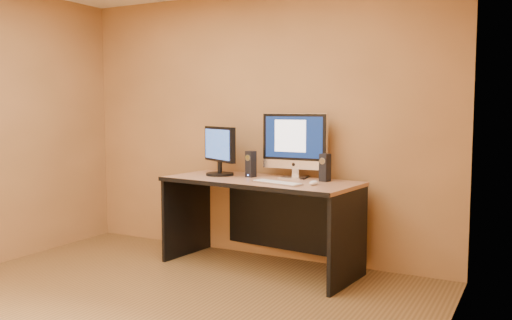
% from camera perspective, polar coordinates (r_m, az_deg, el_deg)
% --- Properties ---
extents(walls, '(4.00, 4.00, 2.60)m').
position_cam_1_polar(walls, '(3.72, -14.41, 2.76)').
color(walls, '#A97744').
rests_on(walls, ground).
extents(desk, '(1.85, 0.97, 0.82)m').
position_cam_1_polar(desk, '(4.98, 0.44, -6.76)').
color(desk, '#AD7B56').
rests_on(desk, ground).
extents(imac, '(0.64, 0.24, 0.61)m').
position_cam_1_polar(imac, '(4.99, 3.94, 1.58)').
color(imac, silver).
rests_on(imac, desk).
extents(second_monitor, '(0.60, 0.50, 0.47)m').
position_cam_1_polar(second_monitor, '(5.20, -3.84, 0.94)').
color(second_monitor, black).
rests_on(second_monitor, desk).
extents(speaker_left, '(0.09, 0.09, 0.24)m').
position_cam_1_polar(speaker_left, '(5.07, -0.55, -0.43)').
color(speaker_left, black).
rests_on(speaker_left, desk).
extents(speaker_right, '(0.09, 0.10, 0.24)m').
position_cam_1_polar(speaker_right, '(4.80, 7.27, -0.80)').
color(speaker_right, black).
rests_on(speaker_right, desk).
extents(keyboard, '(0.50, 0.25, 0.02)m').
position_cam_1_polar(keyboard, '(4.62, 2.23, -2.40)').
color(keyboard, '#B4B4B8').
rests_on(keyboard, desk).
extents(mouse, '(0.08, 0.12, 0.04)m').
position_cam_1_polar(mouse, '(4.57, 6.11, -2.38)').
color(mouse, white).
rests_on(mouse, desk).
extents(cable_a, '(0.04, 0.24, 0.01)m').
position_cam_1_polar(cable_a, '(5.00, 5.36, -1.89)').
color(cable_a, black).
rests_on(cable_a, desk).
extents(cable_b, '(0.10, 0.18, 0.01)m').
position_cam_1_polar(cable_b, '(5.10, 4.73, -1.75)').
color(cable_b, black).
rests_on(cable_b, desk).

